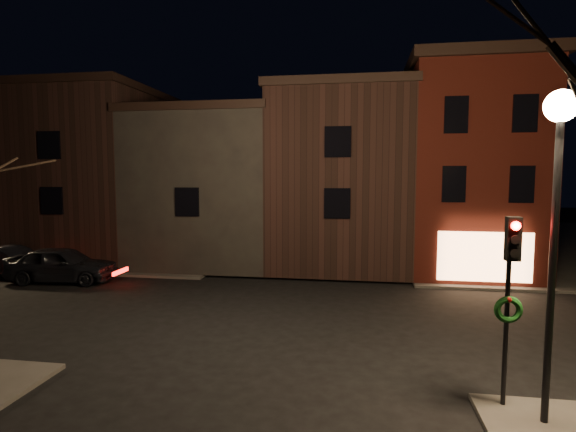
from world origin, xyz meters
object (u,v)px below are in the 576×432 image
object	(u,v)px
traffic_signal	(510,282)
parked_car_b	(11,261)
parked_car_a	(62,264)
street_lamp_near	(558,166)

from	to	relation	value
traffic_signal	parked_car_b	distance (m)	22.72
parked_car_a	street_lamp_near	bearing A→B (deg)	-124.65
parked_car_a	parked_car_b	xyz separation A→B (m)	(-3.44, 0.90, -0.13)
traffic_signal	parked_car_a	size ratio (longest dim) A/B	0.82
traffic_signal	parked_car_b	xyz separation A→B (m)	(-20.29, 10.01, -2.09)
traffic_signal	parked_car_b	bearing A→B (deg)	153.74
street_lamp_near	traffic_signal	world-z (taller)	street_lamp_near
traffic_signal	parked_car_a	xyz separation A→B (m)	(-16.85, 9.11, -1.97)
street_lamp_near	parked_car_b	size ratio (longest dim) A/B	1.49
street_lamp_near	parked_car_a	xyz separation A→B (m)	(-17.45, 9.60, -4.34)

